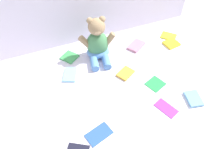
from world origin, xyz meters
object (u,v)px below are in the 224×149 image
book_case_0 (136,46)px  book_case_8 (194,99)px  book_case_6 (70,75)px  book_case_9 (169,36)px  book_case_10 (155,84)px  book_case_3 (70,57)px  teddy_bear (98,43)px  book_case_1 (125,73)px  book_case_7 (99,134)px  book_case_2 (171,44)px  book_case_4 (166,108)px

book_case_0 → book_case_8: (0.09, -0.53, 0.00)m
book_case_6 → book_case_9: size_ratio=1.09×
book_case_10 → book_case_3: bearing=-156.5°
book_case_3 → book_case_8: bearing=-174.3°
teddy_bear → book_case_1: size_ratio=2.86×
book_case_7 → book_case_10: (0.42, 0.18, -0.00)m
teddy_bear → book_case_10: bearing=-46.8°
book_case_0 → book_case_9: book_case_0 is taller
book_case_6 → book_case_7: bearing=-63.1°
book_case_1 → book_case_2: book_case_2 is taller
book_case_2 → book_case_1: bearing=99.7°
book_case_0 → book_case_3: 0.47m
book_case_3 → book_case_4: (0.38, -0.59, -0.00)m
book_case_1 → book_case_8: bearing=-168.9°
book_case_0 → book_case_10: 0.36m
book_case_1 → book_case_4: size_ratio=0.83×
book_case_7 → book_case_8: book_case_8 is taller
book_case_8 → book_case_3: bearing=145.2°
book_case_9 → book_case_6: bearing=-36.2°
book_case_2 → book_case_10: (-0.29, -0.28, -0.00)m
book_case_6 → book_case_7: 0.44m
book_case_1 → book_case_2: bearing=-101.1°
teddy_bear → book_case_6: 0.27m
teddy_bear → book_case_1: (0.10, -0.22, -0.10)m
book_case_7 → book_case_3: bearing=-16.9°
book_case_0 → book_case_2: same height
book_case_6 → book_case_9: (0.78, 0.10, -0.00)m
book_case_6 → book_case_10: size_ratio=1.17×
teddy_bear → book_case_4: size_ratio=2.37×
teddy_bear → book_case_8: 0.67m
book_case_6 → book_case_7: book_case_6 is taller
book_case_7 → book_case_9: same height
book_case_3 → book_case_9: same height
book_case_4 → book_case_3: bearing=101.7°
book_case_6 → book_case_7: size_ratio=0.91×
teddy_bear → book_case_4: (0.20, -0.54, -0.10)m
book_case_4 → book_case_6: (-0.42, 0.43, 0.00)m
book_case_6 → book_case_8: size_ratio=1.10×
book_case_0 → book_case_7: (-0.47, -0.53, -0.00)m
book_case_3 → book_case_7: book_case_3 is taller
book_case_3 → book_case_9: size_ratio=0.92×
book_case_6 → book_case_10: book_case_6 is taller
book_case_2 → book_case_4: 0.56m
book_case_0 → book_case_3: bearing=-130.8°
teddy_bear → book_case_8: (0.37, -0.54, -0.10)m
book_case_2 → book_case_7: size_ratio=0.77×
book_case_6 → book_case_7: (0.03, -0.44, -0.00)m
book_case_9 → book_case_10: size_ratio=1.07×
book_case_4 → book_case_9: book_case_9 is taller
book_case_2 → book_case_9: size_ratio=0.92×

